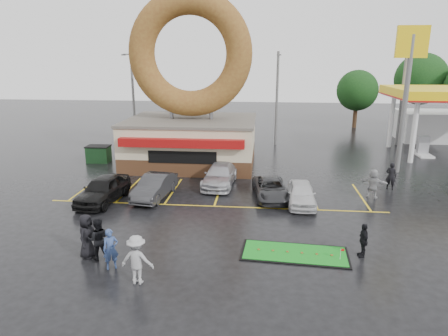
# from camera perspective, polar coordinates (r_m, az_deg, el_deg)

# --- Properties ---
(ground) EXTENTS (120.00, 120.00, 0.00)m
(ground) POSITION_cam_1_polar(r_m,az_deg,el_deg) (20.48, -2.59, -8.89)
(ground) COLOR black
(ground) RESTS_ON ground
(donut_shop) EXTENTS (10.20, 8.70, 13.50)m
(donut_shop) POSITION_cam_1_polar(r_m,az_deg,el_deg) (32.18, -4.72, 8.38)
(donut_shop) COLOR #472B19
(donut_shop) RESTS_ON ground
(gas_station) EXTENTS (12.30, 13.65, 5.90)m
(gas_station) POSITION_cam_1_polar(r_m,az_deg,el_deg) (43.25, 29.38, 7.28)
(gas_station) COLOR silver
(gas_station) RESTS_ON ground
(shell_sign) EXTENTS (2.20, 0.36, 10.60)m
(shell_sign) POSITION_cam_1_polar(r_m,az_deg,el_deg) (32.13, 24.87, 12.24)
(shell_sign) COLOR slate
(shell_sign) RESTS_ON ground
(streetlight_left) EXTENTS (0.40, 2.21, 9.00)m
(streetlight_left) POSITION_cam_1_polar(r_m,az_deg,el_deg) (40.58, -12.87, 9.99)
(streetlight_left) COLOR slate
(streetlight_left) RESTS_ON ground
(streetlight_mid) EXTENTS (0.40, 2.21, 9.00)m
(streetlight_mid) POSITION_cam_1_polar(r_m,az_deg,el_deg) (39.54, 7.57, 10.11)
(streetlight_mid) COLOR slate
(streetlight_mid) RESTS_ON ground
(streetlight_right) EXTENTS (0.40, 2.21, 9.00)m
(streetlight_right) POSITION_cam_1_polar(r_m,az_deg,el_deg) (42.63, 24.08, 9.30)
(streetlight_right) COLOR slate
(streetlight_right) RESTS_ON ground
(tree_far_c) EXTENTS (6.30, 6.30, 9.00)m
(tree_far_c) POSITION_cam_1_polar(r_m,az_deg,el_deg) (55.92, 26.34, 11.33)
(tree_far_c) COLOR #332114
(tree_far_c) RESTS_ON ground
(tree_far_d) EXTENTS (4.90, 4.90, 7.00)m
(tree_far_d) POSITION_cam_1_polar(r_m,az_deg,el_deg) (51.82, 18.50, 10.45)
(tree_far_d) COLOR #332114
(tree_far_d) RESTS_ON ground
(car_black) EXTENTS (2.36, 4.82, 1.58)m
(car_black) POSITION_cam_1_polar(r_m,az_deg,el_deg) (25.11, -16.89, -2.93)
(car_black) COLOR black
(car_black) RESTS_ON ground
(car_dgrey) EXTENTS (2.09, 4.52, 1.44)m
(car_dgrey) POSITION_cam_1_polar(r_m,az_deg,el_deg) (25.15, -9.86, -2.62)
(car_dgrey) COLOR #2D2D2F
(car_dgrey) RESTS_ON ground
(car_silver) EXTENTS (2.30, 4.98, 1.41)m
(car_silver) POSITION_cam_1_polar(r_m,az_deg,el_deg) (27.19, -0.58, -1.02)
(car_silver) COLOR #A9A9AE
(car_silver) RESTS_ON ground
(car_grey) EXTENTS (2.52, 4.52, 1.19)m
(car_grey) POSITION_cam_1_polar(r_m,az_deg,el_deg) (24.91, 6.70, -2.96)
(car_grey) COLOR #2F2F31
(car_grey) RESTS_ON ground
(car_white) EXTENTS (1.63, 3.97, 1.35)m
(car_white) POSITION_cam_1_polar(r_m,az_deg,el_deg) (24.10, 10.98, -3.60)
(car_white) COLOR silver
(car_white) RESTS_ON ground
(person_blue) EXTENTS (0.75, 0.66, 1.73)m
(person_blue) POSITION_cam_1_polar(r_m,az_deg,el_deg) (17.36, -15.88, -11.08)
(person_blue) COLOR navy
(person_blue) RESTS_ON ground
(person_blackjkt) EXTENTS (1.08, 0.95, 1.88)m
(person_blackjkt) POSITION_cam_1_polar(r_m,az_deg,el_deg) (18.20, -17.55, -9.66)
(person_blackjkt) COLOR black
(person_blackjkt) RESTS_ON ground
(person_hoodie) EXTENTS (1.32, 0.81, 1.98)m
(person_hoodie) POSITION_cam_1_polar(r_m,az_deg,el_deg) (16.02, -12.33, -12.68)
(person_hoodie) COLOR #959597
(person_hoodie) RESTS_ON ground
(person_bystander) EXTENTS (0.76, 1.05, 1.98)m
(person_bystander) POSITION_cam_1_polar(r_m,az_deg,el_deg) (18.53, -19.01, -9.17)
(person_bystander) COLOR black
(person_bystander) RESTS_ON ground
(person_cameraman) EXTENTS (0.43, 0.92, 1.53)m
(person_cameraman) POSITION_cam_1_polar(r_m,az_deg,el_deg) (18.71, 19.27, -9.69)
(person_cameraman) COLOR black
(person_cameraman) RESTS_ON ground
(person_walker_near) EXTENTS (1.79, 1.16, 1.85)m
(person_walker_near) POSITION_cam_1_polar(r_m,az_deg,el_deg) (26.33, 20.51, -2.10)
(person_walker_near) COLOR #969598
(person_walker_near) RESTS_ON ground
(person_walker_far) EXTENTS (0.79, 0.67, 1.83)m
(person_walker_far) POSITION_cam_1_polar(r_m,az_deg,el_deg) (28.48, 22.75, -1.06)
(person_walker_far) COLOR black
(person_walker_far) RESTS_ON ground
(dumpster) EXTENTS (1.82, 1.23, 1.30)m
(dumpster) POSITION_cam_1_polar(r_m,az_deg,el_deg) (34.80, -17.47, 1.87)
(dumpster) COLOR #1B4621
(dumpster) RESTS_ON ground
(putting_green) EXTENTS (4.85, 2.37, 0.59)m
(putting_green) POSITION_cam_1_polar(r_m,az_deg,el_deg) (18.45, 10.05, -11.90)
(putting_green) COLOR black
(putting_green) RESTS_ON ground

